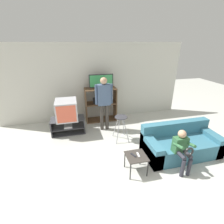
# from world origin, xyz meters

# --- Properties ---
(ground_plane) EXTENTS (18.00, 18.00, 0.00)m
(ground_plane) POSITION_xyz_m (0.00, 0.00, 0.00)
(ground_plane) COLOR beige
(wall_back) EXTENTS (6.40, 0.06, 2.60)m
(wall_back) POSITION_xyz_m (0.00, 3.81, 1.30)
(wall_back) COLOR beige
(wall_back) RESTS_ON ground_plane
(tv_stand) EXTENTS (1.00, 0.49, 0.48)m
(tv_stand) POSITION_xyz_m (-0.95, 2.87, 0.23)
(tv_stand) COLOR #38383D
(tv_stand) RESTS_ON ground_plane
(television_main) EXTENTS (0.60, 0.68, 0.58)m
(television_main) POSITION_xyz_m (-0.94, 2.86, 0.76)
(television_main) COLOR #B2B2B7
(television_main) RESTS_ON tv_stand
(media_shelf) EXTENTS (1.06, 0.46, 1.18)m
(media_shelf) POSITION_xyz_m (0.19, 3.51, 0.60)
(media_shelf) COLOR brown
(media_shelf) RESTS_ON ground_plane
(television_flat) EXTENTS (0.80, 0.20, 0.47)m
(television_flat) POSITION_xyz_m (0.22, 3.48, 1.40)
(television_flat) COLOR black
(television_flat) RESTS_ON media_shelf
(folding_stool) EXTENTS (0.39, 0.45, 0.72)m
(folding_stool) POSITION_xyz_m (0.51, 2.12, 0.57)
(folding_stool) COLOR #99999E
(folding_stool) RESTS_ON ground_plane
(snack_table) EXTENTS (0.42, 0.42, 0.42)m
(snack_table) POSITION_xyz_m (0.46, 0.81, 0.36)
(snack_table) COLOR #38332D
(snack_table) RESTS_ON ground_plane
(remote_control_black) EXTENTS (0.09, 0.15, 0.02)m
(remote_control_black) POSITION_xyz_m (0.40, 0.83, 0.43)
(remote_control_black) COLOR #232328
(remote_control_black) RESTS_ON snack_table
(remote_control_white) EXTENTS (0.05, 0.15, 0.02)m
(remote_control_white) POSITION_xyz_m (0.50, 0.82, 0.43)
(remote_control_white) COLOR silver
(remote_control_white) RESTS_ON snack_table
(couch) EXTENTS (1.83, 0.84, 0.75)m
(couch) POSITION_xyz_m (1.76, 1.15, 0.26)
(couch) COLOR teal
(couch) RESTS_ON ground_plane
(person_standing_adult) EXTENTS (0.53, 0.20, 1.68)m
(person_standing_adult) POSITION_xyz_m (0.17, 2.81, 1.02)
(person_standing_adult) COLOR #3D3833
(person_standing_adult) RESTS_ON ground_plane
(person_seated_child) EXTENTS (0.33, 0.43, 0.93)m
(person_seated_child) POSITION_xyz_m (1.42, 0.67, 0.55)
(person_seated_child) COLOR #2D2D38
(person_seated_child) RESTS_ON ground_plane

